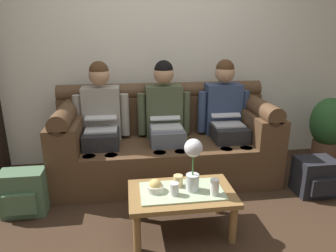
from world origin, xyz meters
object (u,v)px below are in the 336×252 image
Objects in this scene: snack_bowl at (155,187)px; cup_near_right at (174,189)px; person_middle at (165,116)px; coffee_table at (182,197)px; backpack_right at (315,177)px; person_left at (101,119)px; person_right at (225,114)px; couch at (165,142)px; cup_near_left at (215,187)px; backpack_left at (24,193)px; potted_plant at (327,127)px; cup_far_center at (178,181)px; flower_vase at (193,160)px.

snack_bowl is 0.15m from cup_near_right.
coffee_table is (0.00, -0.99, -0.36)m from person_middle.
cup_near_right is 0.27× the size of backpack_right.
person_left is 1.00× the size of person_right.
snack_bowl is (-0.20, -0.97, -0.27)m from person_middle.
couch reaches higher than cup_near_left.
coffee_table is 0.22m from snack_bowl.
backpack_left is 0.50× the size of potted_plant.
cup_near_left reaches higher than snack_bowl.
cup_near_left is 0.16× the size of potted_plant.
person_middle is at bearing 179.99° from person_right.
person_middle is at bearing 90.00° from coffee_table.
coffee_table is at bearing -17.71° from backpack_left.
person_right reaches higher than cup_far_center.
cup_near_left is (0.23, -1.08, 0.04)m from couch.
snack_bowl is at bearing 165.73° from cup_near_left.
couch is 1.81× the size of person_left.
coffee_table is at bearing -76.49° from cup_far_center.
cup_near_left is (0.87, -1.08, -0.24)m from person_left.
cup_near_right is at bearing -20.88° from backpack_left.
person_left is at bearing 119.23° from cup_near_right.
backpack_left is (-1.28, -0.58, -0.47)m from person_middle.
cup_near_left is at bearing -157.15° from backpack_right.
flower_vase is at bearing -85.40° from couch.
person_middle reaches higher than coffee_table.
person_middle is 1.57× the size of potted_plant.
person_middle is 0.65m from person_right.
person_left is 0.98m from backpack_left.
snack_bowl is 0.44m from cup_near_left.
potted_plant is at bearing 26.25° from snack_bowl.
person_right is 1.14m from flower_vase.
person_right is 2.07m from backpack_left.
couch is 0.71m from person_left.
cup_near_left is 1.61m from backpack_left.
couch is 0.99m from snack_bowl.
person_left is 1.23m from flower_vase.
backpack_left is (-0.64, -0.58, -0.47)m from person_left.
cup_far_center is at bearing 68.49° from cup_near_right.
coffee_table is at bearing 40.17° from cup_near_right.
backpack_left is at bearing 162.29° from coffee_table.
backpack_left is at bearing -168.53° from potted_plant.
flower_vase is at bearing -85.38° from person_middle.
snack_bowl is (0.45, -0.97, -0.27)m from person_left.
person_left is at bearing 129.04° from cup_near_left.
snack_bowl reaches higher than backpack_right.
flower_vase is at bearing -17.04° from backpack_left.
person_left reaches higher than backpack_left.
backpack_right is at bearing -39.71° from person_right.
snack_bowl reaches higher than cup_near_right.
potted_plant reaches higher than backpack_right.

